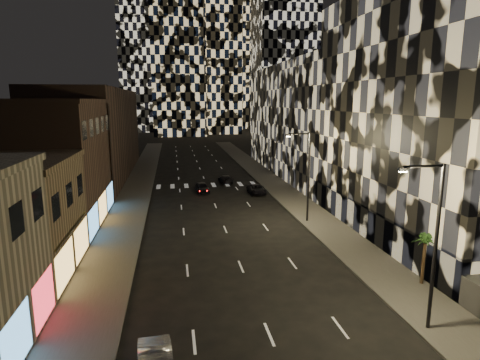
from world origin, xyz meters
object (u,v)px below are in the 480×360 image
object	(u,v)px
streetlight_near	(432,236)
car_dark_midlane	(202,187)
car_dark_rightlane	(257,189)
palm_tree	(425,243)
streetlight_far	(306,171)
car_dark_oncoming	(226,179)

from	to	relation	value
streetlight_near	car_dark_midlane	bearing A→B (deg)	104.78
car_dark_midlane	car_dark_rightlane	bearing A→B (deg)	-23.15
palm_tree	car_dark_midlane	bearing A→B (deg)	112.27
streetlight_far	car_dark_oncoming	world-z (taller)	streetlight_far
streetlight_far	car_dark_midlane	distance (m)	18.66
palm_tree	streetlight_far	bearing A→B (deg)	101.79
car_dark_midlane	car_dark_rightlane	size ratio (longest dim) A/B	0.90
car_dark_midlane	car_dark_oncoming	world-z (taller)	car_dark_midlane
streetlight_near	car_dark_oncoming	distance (m)	41.82
car_dark_midlane	streetlight_far	bearing A→B (deg)	-65.26
streetlight_far	palm_tree	world-z (taller)	streetlight_far
car_dark_oncoming	streetlight_far	bearing A→B (deg)	98.12
streetlight_far	palm_tree	xyz separation A→B (m)	(3.15, -15.07, -2.31)
streetlight_far	car_dark_oncoming	distance (m)	22.38
streetlight_near	car_dark_rightlane	bearing A→B (deg)	93.86
car_dark_midlane	car_dark_rightlane	world-z (taller)	car_dark_midlane
streetlight_near	car_dark_midlane	distance (m)	36.97
streetlight_near	car_dark_rightlane	world-z (taller)	streetlight_near
car_dark_midlane	palm_tree	size ratio (longest dim) A/B	1.12
car_dark_rightlane	car_dark_midlane	bearing A→B (deg)	162.01
streetlight_near	streetlight_far	distance (m)	20.00
car_dark_midlane	car_dark_oncoming	xyz separation A→B (m)	(3.96, 5.74, -0.08)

